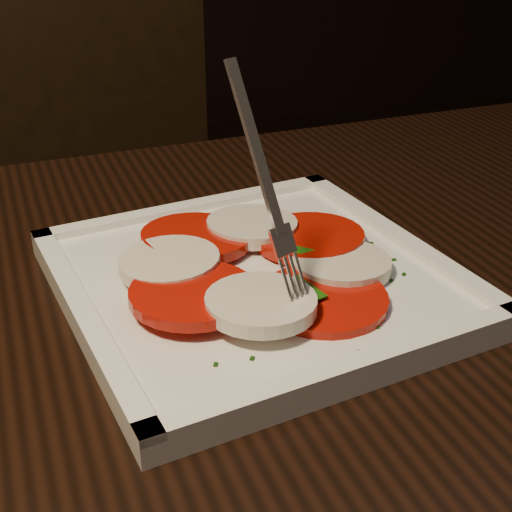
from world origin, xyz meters
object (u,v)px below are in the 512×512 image
fork (256,176)px  plate (256,283)px  chair (110,208)px  table (338,431)px

fork → plate: bearing=47.5°
chair → fork: chair is taller
fork → table: bearing=-50.3°
table → chair: chair is taller
table → plate: plate is taller
table → fork: fork is taller
plate → chair: bearing=94.0°
chair → plate: 0.71m
plate → fork: size_ratio=1.90×
plate → fork: (-0.01, -0.03, 0.10)m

